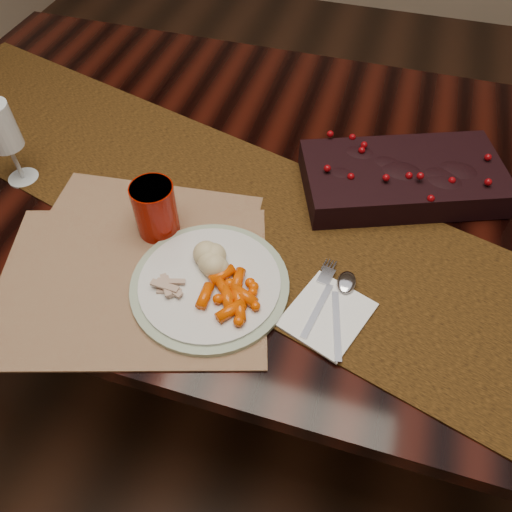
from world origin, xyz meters
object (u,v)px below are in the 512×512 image
(dinner_plate, at_px, (210,284))
(red_cup, at_px, (155,209))
(baby_carrots, at_px, (229,294))
(dining_table, at_px, (274,282))
(wine_glass, at_px, (8,144))
(centerpiece, at_px, (403,174))
(mashed_potatoes, at_px, (217,257))
(turkey_shreds, at_px, (173,287))
(napkin, at_px, (327,315))
(placemat_main, at_px, (132,281))

(dinner_plate, height_order, red_cup, red_cup)
(baby_carrots, xyz_separation_m, red_cup, (-0.18, 0.12, 0.03))
(dining_table, bearing_deg, wine_glass, -162.79)
(centerpiece, relative_size, mashed_potatoes, 4.52)
(turkey_shreds, bearing_deg, baby_carrots, 7.30)
(centerpiece, xyz_separation_m, red_cup, (-0.42, -0.24, 0.02))
(mashed_potatoes, relative_size, turkey_shreds, 1.18)
(baby_carrots, xyz_separation_m, turkey_shreds, (-0.10, -0.01, -0.00))
(dining_table, bearing_deg, turkey_shreds, -105.27)
(napkin, bearing_deg, wine_glass, -172.38)
(napkin, bearing_deg, placemat_main, -155.07)
(placemat_main, xyz_separation_m, turkey_shreds, (0.08, -0.01, 0.03))
(centerpiece, distance_m, wine_glass, 0.78)
(baby_carrots, bearing_deg, red_cup, 146.46)
(dining_table, distance_m, mashed_potatoes, 0.50)
(turkey_shreds, height_order, red_cup, red_cup)
(dinner_plate, bearing_deg, mashed_potatoes, 85.23)
(placemat_main, distance_m, baby_carrots, 0.18)
(red_cup, bearing_deg, napkin, -15.79)
(placemat_main, height_order, wine_glass, wine_glass)
(centerpiece, height_order, wine_glass, wine_glass)
(dinner_plate, xyz_separation_m, baby_carrots, (0.04, -0.02, 0.02))
(dining_table, bearing_deg, red_cup, -130.29)
(placemat_main, relative_size, red_cup, 4.35)
(centerpiece, bearing_deg, dinner_plate, -129.86)
(centerpiece, bearing_deg, napkin, -103.07)
(wine_glass, bearing_deg, napkin, -12.51)
(placemat_main, bearing_deg, dining_table, 45.40)
(mashed_potatoes, xyz_separation_m, red_cup, (-0.14, 0.06, 0.01))
(centerpiece, bearing_deg, baby_carrots, -123.69)
(mashed_potatoes, height_order, red_cup, red_cup)
(dining_table, distance_m, red_cup, 0.51)
(centerpiece, relative_size, baby_carrots, 3.86)
(napkin, height_order, red_cup, red_cup)
(turkey_shreds, bearing_deg, dining_table, 74.73)
(centerpiece, xyz_separation_m, placemat_main, (-0.42, -0.37, -0.04))
(turkey_shreds, height_order, napkin, turkey_shreds)
(dining_table, height_order, centerpiece, centerpiece)
(placemat_main, bearing_deg, wine_glass, 134.89)
(placemat_main, relative_size, wine_glass, 2.63)
(centerpiece, height_order, red_cup, red_cup)
(dining_table, height_order, dinner_plate, dinner_plate)
(placemat_main, relative_size, turkey_shreds, 6.40)
(dinner_plate, height_order, wine_glass, wine_glass)
(dining_table, height_order, napkin, napkin)
(centerpiece, distance_m, napkin, 0.35)
(mashed_potatoes, distance_m, red_cup, 0.15)
(dinner_plate, bearing_deg, turkey_shreds, -147.06)
(dining_table, height_order, red_cup, red_cup)
(baby_carrots, height_order, red_cup, red_cup)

